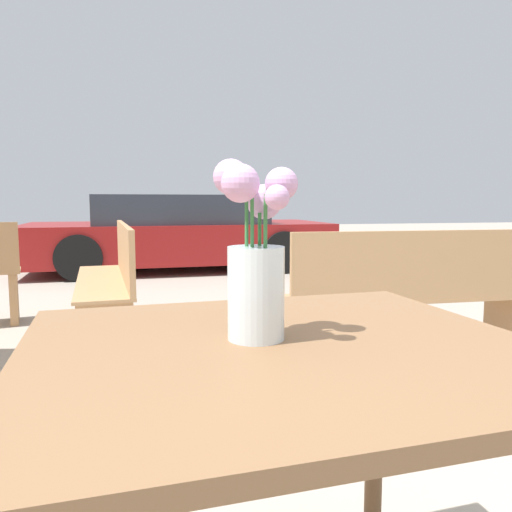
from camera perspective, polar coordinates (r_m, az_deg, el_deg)
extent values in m
cube|color=brown|center=(0.95, 2.96, -10.65)|extent=(0.99, 0.89, 0.03)
cylinder|color=brown|center=(1.38, -20.44, -22.43)|extent=(0.05, 0.05, 0.72)
cylinder|color=brown|center=(1.55, 13.41, -18.87)|extent=(0.05, 0.05, 0.72)
cylinder|color=silver|center=(0.94, 0.00, -4.26)|extent=(0.11, 0.11, 0.18)
cylinder|color=silver|center=(0.95, 0.00, -6.36)|extent=(0.09, 0.09, 0.10)
cylinder|color=#337038|center=(0.94, 1.09, -0.95)|extent=(0.01, 0.01, 0.26)
sphere|color=#CC99C6|center=(0.95, 2.93, 8.25)|extent=(0.06, 0.06, 0.06)
cylinder|color=#337038|center=(0.96, 0.41, -1.88)|extent=(0.01, 0.01, 0.23)
sphere|color=#CC99C6|center=(0.98, 0.93, 6.21)|extent=(0.07, 0.07, 0.07)
cylinder|color=#337038|center=(0.94, -1.07, -0.60)|extent=(0.01, 0.01, 0.28)
sphere|color=#CC99C6|center=(0.95, -2.88, 9.02)|extent=(0.07, 0.07, 0.07)
cylinder|color=#337038|center=(0.92, -0.44, -1.16)|extent=(0.01, 0.01, 0.26)
sphere|color=#CC99C6|center=(0.89, -1.80, 8.31)|extent=(0.07, 0.07, 0.07)
cylinder|color=#337038|center=(0.91, 1.06, -1.80)|extent=(0.01, 0.01, 0.24)
sphere|color=#CC99C6|center=(0.88, 2.42, 6.73)|extent=(0.04, 0.04, 0.04)
cube|color=tan|center=(3.16, 16.58, -4.48)|extent=(1.52, 0.39, 0.02)
cube|color=tan|center=(2.99, 18.15, -1.05)|extent=(1.52, 0.07, 0.40)
cube|color=tan|center=(2.95, 4.21, -9.48)|extent=(0.07, 0.33, 0.43)
cube|color=tan|center=(3.58, 26.45, -7.30)|extent=(0.07, 0.33, 0.43)
cube|color=tan|center=(4.66, -25.92, -4.24)|extent=(0.12, 0.33, 0.43)
cube|color=tan|center=(3.79, -17.10, -2.72)|extent=(0.50, 1.67, 0.02)
cube|color=tan|center=(3.77, -14.78, 0.52)|extent=(0.18, 1.64, 0.40)
cube|color=tan|center=(3.09, -16.80, -8.98)|extent=(0.33, 0.09, 0.43)
cube|color=tan|center=(4.58, -17.13, -4.07)|extent=(0.33, 0.09, 0.43)
cube|color=maroon|center=(7.62, -8.82, 1.69)|extent=(4.46, 2.03, 0.55)
cube|color=#2D333D|center=(7.60, -8.88, 5.32)|extent=(2.48, 1.81, 0.41)
cylinder|color=black|center=(8.75, -0.51, 1.58)|extent=(0.61, 0.20, 0.60)
cylinder|color=black|center=(7.04, 3.08, 0.44)|extent=(0.61, 0.20, 0.60)
cylinder|color=black|center=(8.49, -18.64, 1.11)|extent=(0.61, 0.20, 0.60)
cylinder|color=black|center=(6.73, -19.61, -0.19)|extent=(0.61, 0.20, 0.60)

